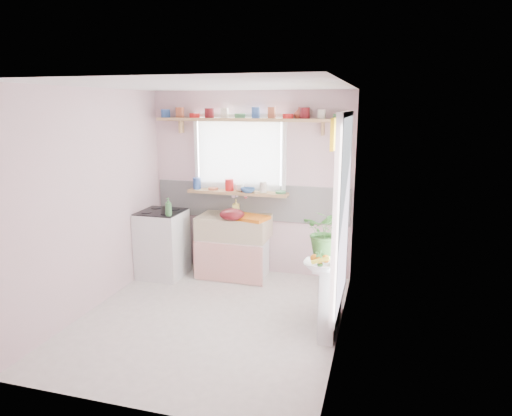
# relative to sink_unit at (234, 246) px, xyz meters

# --- Properties ---
(room) EXTENTS (3.20, 3.20, 3.20)m
(room) POSITION_rel_sink_unit_xyz_m (0.81, -0.43, 0.94)
(room) COLOR white
(room) RESTS_ON ground
(sink_unit) EXTENTS (0.95, 0.65, 1.11)m
(sink_unit) POSITION_rel_sink_unit_xyz_m (0.00, 0.00, 0.00)
(sink_unit) COLOR white
(sink_unit) RESTS_ON ground
(cooker) EXTENTS (0.58, 0.58, 0.93)m
(cooker) POSITION_rel_sink_unit_xyz_m (-0.95, -0.24, 0.03)
(cooker) COLOR white
(cooker) RESTS_ON ground
(radiator_ledge) EXTENTS (0.22, 0.95, 0.78)m
(radiator_ledge) POSITION_rel_sink_unit_xyz_m (1.45, -1.09, -0.03)
(radiator_ledge) COLOR white
(radiator_ledge) RESTS_ON ground
(windowsill) EXTENTS (1.40, 0.22, 0.04)m
(windowsill) POSITION_rel_sink_unit_xyz_m (-0.00, 0.19, 0.71)
(windowsill) COLOR tan
(windowsill) RESTS_ON room
(pine_shelf) EXTENTS (2.52, 0.24, 0.04)m
(pine_shelf) POSITION_rel_sink_unit_xyz_m (0.15, 0.18, 1.69)
(pine_shelf) COLOR tan
(pine_shelf) RESTS_ON room
(shelf_crockery) EXTENTS (2.47, 0.11, 0.12)m
(shelf_crockery) POSITION_rel_sink_unit_xyz_m (0.11, 0.18, 1.76)
(shelf_crockery) COLOR #3359A5
(shelf_crockery) RESTS_ON pine_shelf
(sill_crockery) EXTENTS (1.35, 0.11, 0.12)m
(sill_crockery) POSITION_rel_sink_unit_xyz_m (-0.05, 0.19, 0.78)
(sill_crockery) COLOR #3359A5
(sill_crockery) RESTS_ON windowsill
(dish_tray) EXTENTS (0.49, 0.42, 0.04)m
(dish_tray) POSITION_rel_sink_unit_xyz_m (0.27, -0.11, 0.44)
(dish_tray) COLOR orange
(dish_tray) RESTS_ON sink_unit
(colander) EXTENTS (0.41, 0.41, 0.15)m
(colander) POSITION_rel_sink_unit_xyz_m (0.04, -0.19, 0.49)
(colander) COLOR maroon
(colander) RESTS_ON sink_unit
(jade_plant) EXTENTS (0.54, 0.50, 0.49)m
(jade_plant) POSITION_rel_sink_unit_xyz_m (1.36, -1.04, 0.59)
(jade_plant) COLOR #366729
(jade_plant) RESTS_ON radiator_ledge
(fruit_bowl) EXTENTS (0.31, 0.31, 0.07)m
(fruit_bowl) POSITION_rel_sink_unit_xyz_m (1.36, -1.49, 0.38)
(fruit_bowl) COLOR silver
(fruit_bowl) RESTS_ON radiator_ledge
(herb_pot) EXTENTS (0.10, 0.07, 0.18)m
(herb_pot) POSITION_rel_sink_unit_xyz_m (1.37, -1.49, 0.44)
(herb_pot) COLOR #346D2B
(herb_pot) RESTS_ON radiator_ledge
(soap_bottle_sink) EXTENTS (0.11, 0.12, 0.21)m
(soap_bottle_sink) POSITION_rel_sink_unit_xyz_m (-0.01, 0.12, 0.52)
(soap_bottle_sink) COLOR #EBDA68
(soap_bottle_sink) RESTS_ON sink_unit
(sill_cup) EXTENTS (0.15, 0.15, 0.09)m
(sill_cup) POSITION_rel_sink_unit_xyz_m (0.02, 0.21, 0.77)
(sill_cup) COLOR white
(sill_cup) RESTS_ON windowsill
(sill_bowl) EXTENTS (0.23, 0.23, 0.06)m
(sill_bowl) POSITION_rel_sink_unit_xyz_m (0.16, 0.13, 0.76)
(sill_bowl) COLOR #3463AA
(sill_bowl) RESTS_ON windowsill
(shelf_vase) EXTENTS (0.17, 0.17, 0.14)m
(shelf_vase) POSITION_rel_sink_unit_xyz_m (0.82, 0.24, 1.78)
(shelf_vase) COLOR #B14D36
(shelf_vase) RESTS_ON pine_shelf
(cooker_bottle) EXTENTS (0.09, 0.10, 0.23)m
(cooker_bottle) POSITION_rel_sink_unit_xyz_m (-0.73, -0.45, 0.60)
(cooker_bottle) COLOR #3E7D40
(cooker_bottle) RESTS_ON cooker
(fruit) EXTENTS (0.20, 0.14, 0.10)m
(fruit) POSITION_rel_sink_unit_xyz_m (1.37, -1.49, 0.44)
(fruit) COLOR orange
(fruit) RESTS_ON fruit_bowl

